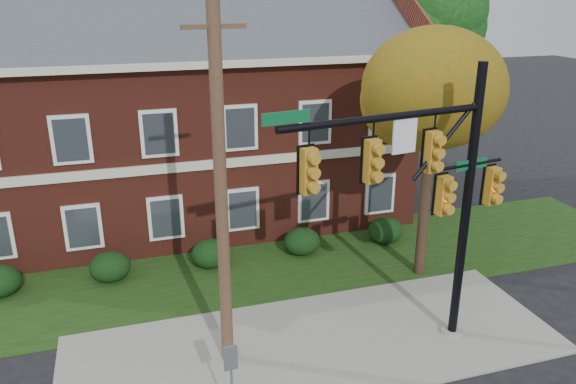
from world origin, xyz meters
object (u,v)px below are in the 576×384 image
object	(u,v)px
hedge_left	(110,267)
sign_post	(231,373)
apartment_building	(184,105)
tree_near_right	(444,86)
hedge_far_right	(385,230)
tree_far_rear	(186,3)
hedge_center	(211,253)
traffic_signal	(427,185)
utility_pole	(221,195)
hedge_right	(302,241)
tree_right_rear	(419,21)

from	to	relation	value
hedge_left	sign_post	bearing A→B (deg)	-72.03
apartment_building	tree_near_right	size ratio (longest dim) A/B	2.19
hedge_far_right	tree_far_rear	world-z (taller)	tree_far_rear
hedge_center	traffic_signal	bearing A→B (deg)	-55.18
hedge_far_right	traffic_signal	world-z (taller)	traffic_signal
traffic_signal	utility_pole	bearing A→B (deg)	159.48
hedge_left	tree_far_rear	bearing A→B (deg)	69.71
apartment_building	tree_far_rear	xyz separation A→B (m)	(1.34, 7.84, 3.86)
hedge_right	tree_far_rear	world-z (taller)	tree_far_rear
hedge_left	apartment_building	bearing A→B (deg)	56.33
traffic_signal	sign_post	size ratio (longest dim) A/B	3.58
tree_near_right	utility_pole	size ratio (longest dim) A/B	0.90
tree_far_rear	utility_pole	world-z (taller)	tree_far_rear
hedge_far_right	traffic_signal	distance (m)	8.28
tree_far_rear	sign_post	world-z (taller)	tree_far_rear
apartment_building	hedge_far_right	distance (m)	9.82
apartment_building	tree_right_rear	bearing A→B (deg)	4.33
hedge_far_right	sign_post	xyz separation A→B (m)	(-7.88, -8.08, 0.97)
hedge_right	tree_near_right	world-z (taller)	tree_near_right
hedge_center	sign_post	bearing A→B (deg)	-96.20
hedge_left	hedge_right	size ratio (longest dim) A/B	1.00
hedge_far_right	tree_near_right	size ratio (longest dim) A/B	0.16
tree_near_right	hedge_center	bearing A→B (deg)	158.58
hedge_far_right	tree_near_right	bearing A→B (deg)	-85.48
tree_near_right	tree_right_rear	bearing A→B (deg)	65.42
hedge_center	tree_right_rear	bearing A→B (deg)	28.37
apartment_building	sign_post	xyz separation A→B (m)	(-0.88, -13.33, -3.49)
hedge_left	hedge_center	world-z (taller)	same
tree_far_rear	sign_post	xyz separation A→B (m)	(-2.22, -21.18, -7.35)
sign_post	traffic_signal	bearing A→B (deg)	8.70
apartment_building	tree_right_rear	size ratio (longest dim) A/B	1.77
hedge_far_right	tree_far_rear	distance (m)	16.51
hedge_left	hedge_right	xyz separation A→B (m)	(7.00, 0.00, 0.00)
hedge_left	hedge_center	xyz separation A→B (m)	(3.50, 0.00, 0.00)
tree_right_rear	utility_pole	distance (m)	16.96
hedge_right	tree_near_right	size ratio (longest dim) A/B	0.16
hedge_left	tree_far_rear	world-z (taller)	tree_far_rear
traffic_signal	apartment_building	bearing A→B (deg)	101.90
apartment_building	sign_post	bearing A→B (deg)	-93.77
hedge_far_right	sign_post	distance (m)	11.33
tree_right_rear	tree_far_rear	distance (m)	12.20
apartment_building	tree_far_rear	bearing A→B (deg)	80.29
tree_right_rear	sign_post	world-z (taller)	tree_right_rear
sign_post	tree_far_rear	bearing A→B (deg)	77.72
hedge_center	tree_far_rear	size ratio (longest dim) A/B	0.12
hedge_center	hedge_right	distance (m)	3.50
hedge_center	tree_right_rear	xyz separation A→B (m)	(11.31, 6.11, 7.60)
traffic_signal	utility_pole	distance (m)	5.20
traffic_signal	sign_post	distance (m)	6.61
tree_right_rear	utility_pole	xyz separation A→B (m)	(-11.81, -11.71, -3.29)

